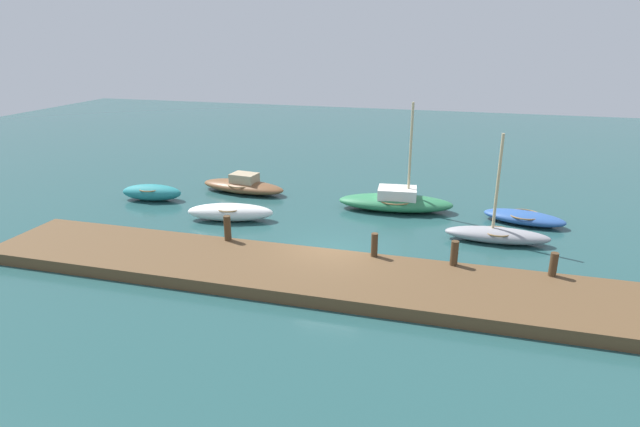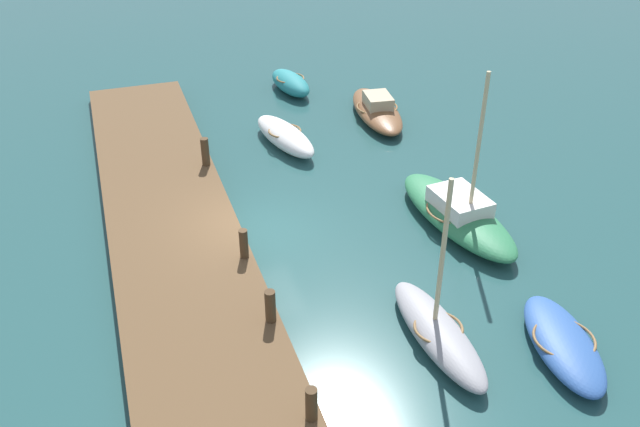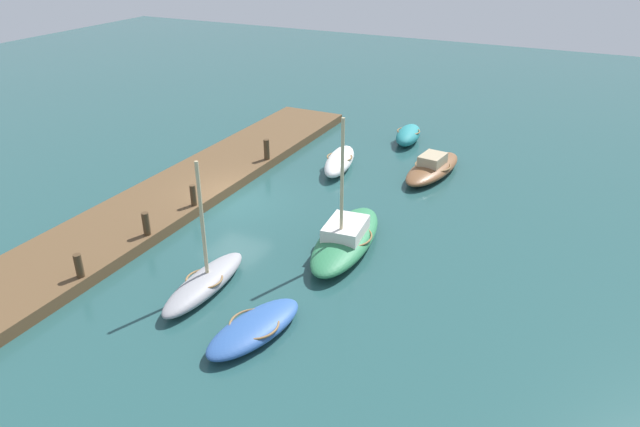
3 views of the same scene
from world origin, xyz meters
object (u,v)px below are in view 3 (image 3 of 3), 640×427
Objects in this scene: dinghy_teal at (408,135)px; mooring_post_mid_west at (193,195)px; mooring_post_mid_east at (146,224)px; motorboat_brown at (433,167)px; mooring_post_east at (79,266)px; rowboat_grey at (205,282)px; mooring_post_west at (267,149)px; rowboat_blue at (254,328)px; rowboat_white at (340,161)px; sailboat_green at (346,238)px.

mooring_post_mid_west is (12.56, -5.07, 0.47)m from dinghy_teal.
motorboat_brown is at bearing 146.19° from mooring_post_mid_east.
rowboat_grey is at bearing 113.36° from mooring_post_east.
mooring_post_west is 1.21× the size of mooring_post_east.
rowboat_blue is 4.22× the size of mooring_post_mid_east.
rowboat_white is 7.98m from sailboat_green.
rowboat_blue is 13.45m from rowboat_white.
dinghy_teal reaches higher than rowboat_white.
mooring_post_mid_east is (11.41, -7.64, 0.50)m from motorboat_brown.
mooring_post_east reaches higher than rowboat_white.
dinghy_teal reaches higher than rowboat_blue.
mooring_post_mid_east is 3.26m from mooring_post_east.
rowboat_grey is 11.04m from mooring_post_west.
mooring_post_mid_east is 1.08× the size of mooring_post_east.
rowboat_grey is 0.80× the size of sailboat_green.
motorboat_brown reaches higher than rowboat_white.
rowboat_white is 4.61× the size of mooring_post_mid_east.
rowboat_grey is at bearing -9.41° from motorboat_brown.
rowboat_blue is 5.91m from sailboat_green.
mooring_post_mid_east reaches higher than rowboat_blue.
motorboat_brown is 13.59m from rowboat_grey.
mooring_post_mid_west is at bearing -118.88° from rowboat_blue.
mooring_post_west is at bearing -138.18° from rowboat_blue.
mooring_post_east is at bearing -53.13° from sailboat_green.
rowboat_white is at bearing -153.60° from rowboat_blue.
rowboat_blue is 3.75× the size of mooring_post_west.
rowboat_grey is at bearing 40.33° from mooring_post_mid_west.
sailboat_green reaches higher than rowboat_grey.
mooring_post_mid_east is at bearing 180.00° from mooring_post_east.
sailboat_green is (-5.90, 0.31, 0.18)m from rowboat_blue.
rowboat_grey is 5.05× the size of mooring_post_mid_east.
sailboat_green is at bearing -170.47° from rowboat_blue.
rowboat_white is 4.98× the size of mooring_post_east.
rowboat_white is 10.70m from mooring_post_mid_east.
motorboat_brown is at bearing 25.18° from dinghy_teal.
mooring_post_mid_west is (5.87, 0.00, -0.06)m from mooring_post_west.
mooring_post_west is (-10.35, -3.80, 0.59)m from rowboat_grey.
mooring_post_mid_east reaches higher than rowboat_white.
sailboat_green is 9.27m from mooring_post_east.
motorboat_brown is 11.49m from mooring_post_mid_west.
mooring_post_west is at bearing -135.63° from sailboat_green.
rowboat_white is (-11.78, -0.50, 0.05)m from rowboat_grey.
rowboat_white is 3.63m from mooring_post_west.
mooring_post_east is (1.64, -3.80, 0.50)m from rowboat_grey.
mooring_post_west reaches higher than rowboat_blue.
sailboat_green reaches higher than rowboat_blue.
rowboat_white is 4.10× the size of mooring_post_west.
motorboat_brown is at bearing 109.38° from mooring_post_west.
mooring_post_mid_west reaches higher than rowboat_blue.
mooring_post_mid_east is (15.41, -5.07, 0.47)m from dinghy_teal.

